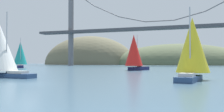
{
  "coord_description": "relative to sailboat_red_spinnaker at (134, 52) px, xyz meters",
  "views": [
    {
      "loc": [
        15.46,
        -19.36,
        2.2
      ],
      "look_at": [
        0.0,
        25.5,
        3.26
      ],
      "focal_mm": 38.48,
      "sensor_mm": 36.0,
      "label": 1
    }
  ],
  "objects": [
    {
      "name": "ground_plane",
      "position": [
        -1.56,
        -37.65,
        -4.56
      ],
      "size": [
        360.0,
        360.0,
        0.0
      ],
      "primitive_type": "plane",
      "color": "#426075"
    },
    {
      "name": "headland_left",
      "position": [
        -56.56,
        97.35,
        -4.56
      ],
      "size": [
        66.33,
        44.0,
        39.82
      ],
      "primitive_type": "ellipsoid",
      "color": "#6B664C",
      "rests_on": "ground_plane"
    },
    {
      "name": "headland_center",
      "position": [
        3.44,
        97.35,
        -4.56
      ],
      "size": [
        85.1,
        44.0,
        26.3
      ],
      "primitive_type": "ellipsoid",
      "color": "#5B6647",
      "rests_on": "ground_plane"
    },
    {
      "name": "suspension_bridge",
      "position": [
        -1.56,
        57.35,
        14.56
      ],
      "size": [
        130.66,
        6.0,
        41.12
      ],
      "color": "slate",
      "rests_on": "ground_plane"
    },
    {
      "name": "sailboat_red_spinnaker",
      "position": [
        0.0,
        0.0,
        0.0
      ],
      "size": [
        5.84,
        8.07,
        8.8
      ],
      "color": "#191E4C",
      "rests_on": "ground_plane"
    },
    {
      "name": "sailboat_yellow_sail",
      "position": [
        13.65,
        -27.45,
        -0.71
      ],
      "size": [
        4.5,
        7.5,
        8.36
      ],
      "color": "navy",
      "rests_on": "ground_plane"
    },
    {
      "name": "sailboat_teal_sail",
      "position": [
        -43.63,
        11.65,
        0.22
      ],
      "size": [
        8.16,
        8.81,
        10.22
      ],
      "color": "#191E4C",
      "rests_on": "ground_plane"
    },
    {
      "name": "channel_buoy",
      "position": [
        12.25,
        -14.8,
        -4.19
      ],
      "size": [
        1.1,
        1.1,
        2.64
      ],
      "color": "green",
      "rests_on": "ground_plane"
    }
  ]
}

